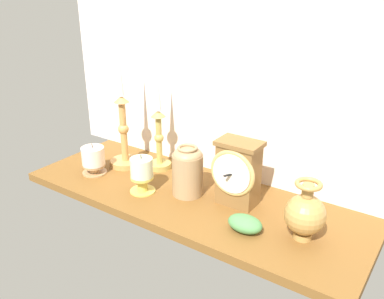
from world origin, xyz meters
The scene contains 10 objects.
ground_plane centered at (0.00, 0.00, -1.20)cm, with size 100.00×36.00×2.40cm, color brown.
back_wall centered at (0.00, 18.50, 32.50)cm, with size 120.00×2.00×65.00cm, color silver.
mantel_clock centered at (13.04, 2.76, 9.39)cm, with size 12.86×10.00×18.15cm.
candlestick_tall_left centered at (-29.13, 4.31, 11.61)cm, with size 9.98×9.98×41.95cm.
candlestick_tall_center centered at (-18.42, 8.91, 11.89)cm, with size 7.27×7.27×33.94cm.
brass_vase_bulbous centered at (33.80, -2.36, 6.75)cm, with size 9.66×9.66×14.89cm.
brass_vase_jar centered at (-1.12, 0.09, 7.57)cm, with size 8.74×8.74×14.49cm.
pillar_candle_front centered at (-12.56, -6.33, 5.80)cm, with size 7.38×7.38×11.56cm.
pillar_candle_near_clock centered at (-33.04, -5.75, 4.67)cm, with size 7.64×7.64×9.88cm.
ivy_sprig centered at (21.13, -7.45, 2.00)cm, with size 8.83×6.18×3.99cm.
Camera 1 is at (58.66, -84.56, 57.11)cm, focal length 38.45 mm.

